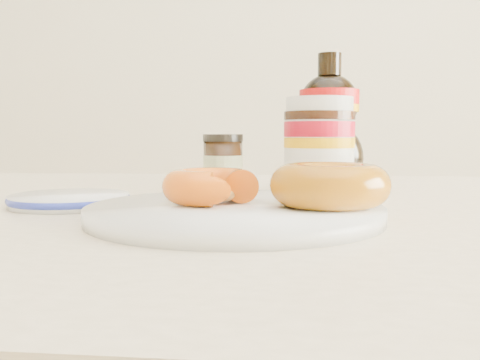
# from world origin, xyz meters

# --- Properties ---
(dining_table) EXTENTS (1.40, 0.90, 0.75)m
(dining_table) POSITION_xyz_m (0.00, 0.10, 0.67)
(dining_table) COLOR beige
(dining_table) RESTS_ON ground
(plate) EXTENTS (0.29, 0.29, 0.01)m
(plate) POSITION_xyz_m (-0.04, -0.02, 0.76)
(plate) COLOR white
(plate) RESTS_ON dining_table
(donut_bitten) EXTENTS (0.10, 0.10, 0.03)m
(donut_bitten) POSITION_xyz_m (-0.07, -0.01, 0.78)
(donut_bitten) COLOR #CC4F0B
(donut_bitten) RESTS_ON plate
(donut_whole) EXTENTS (0.15, 0.15, 0.04)m
(donut_whole) POSITION_xyz_m (0.05, -0.02, 0.79)
(donut_whole) COLOR #9C570A
(donut_whole) RESTS_ON plate
(nutella_jar) EXTENTS (0.09, 0.09, 0.13)m
(nutella_jar) POSITION_xyz_m (0.05, 0.18, 0.82)
(nutella_jar) COLOR white
(nutella_jar) RESTS_ON dining_table
(syrup_bottle) EXTENTS (0.13, 0.12, 0.20)m
(syrup_bottle) POSITION_xyz_m (0.06, 0.26, 0.85)
(syrup_bottle) COLOR black
(syrup_bottle) RESTS_ON dining_table
(dark_jar) EXTENTS (0.05, 0.05, 0.08)m
(dark_jar) POSITION_xyz_m (-0.08, 0.15, 0.79)
(dark_jar) COLOR black
(dark_jar) RESTS_ON dining_table
(blue_rim_saucer) EXTENTS (0.14, 0.14, 0.01)m
(blue_rim_saucer) POSITION_xyz_m (-0.25, 0.06, 0.76)
(blue_rim_saucer) COLOR white
(blue_rim_saucer) RESTS_ON dining_table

